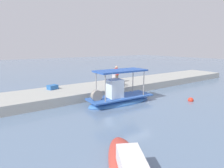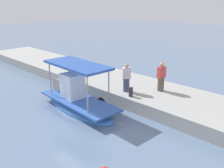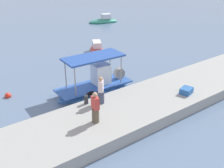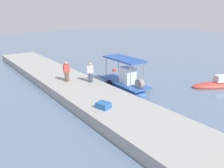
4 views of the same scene
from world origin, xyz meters
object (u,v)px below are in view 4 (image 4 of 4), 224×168
Objects in this scene: main_fishing_boat at (124,83)px; fisherman_by_crate at (91,73)px; mooring_bollard at (91,76)px; marker_buoy at (114,70)px; fisherman_near_bollard at (67,72)px; cargo_crate at (103,105)px; moored_boat_mid at (218,85)px.

main_fishing_boat is 3.08m from fisherman_by_crate.
main_fishing_boat is 3.02m from mooring_bollard.
fisherman_by_crate reaches higher than marker_buoy.
mooring_bollard is at bearing 71.94° from fisherman_near_bollard.
cargo_crate is 0.16× the size of moored_boat_mid.
cargo_crate is at bearing -95.23° from moored_boat_mid.
fisherman_near_bollard is 6.44m from cargo_crate.
moored_boat_mid is (1.06, 11.60, -0.70)m from cargo_crate.
fisherman_near_bollard is 1.03× the size of fisherman_by_crate.
marker_buoy is (-3.07, 4.97, -0.88)m from mooring_bollard.
moored_boat_mid is at bearing 57.31° from fisherman_by_crate.
fisherman_by_crate is 1.00m from mooring_bollard.
moored_boat_mid is at bearing 55.79° from fisherman_near_bollard.
mooring_bollard is (-0.74, 0.45, -0.50)m from fisherman_by_crate.
moored_boat_mid is (9.87, 4.02, 0.10)m from marker_buoy.
main_fishing_boat is 6.02m from cargo_crate.
cargo_crate is (6.38, -0.66, -0.59)m from fisherman_near_bollard.
mooring_bollard is 0.11× the size of moored_boat_mid.
main_fishing_boat reaches higher than mooring_bollard.
marker_buoy is at bearing 121.68° from mooring_bollard.
moored_boat_mid is (4.73, 6.85, -0.27)m from main_fishing_boat.
cargo_crate is (4.99, -2.17, -0.57)m from fisherman_by_crate.
fisherman_near_bollard is at bearing -123.47° from main_fishing_boat.
main_fishing_boat is at bearing 127.68° from cargo_crate.
mooring_bollard is at bearing -58.32° from marker_buoy.
fisherman_by_crate is (-1.32, -2.59, 1.01)m from main_fishing_boat.
marker_buoy is at bearing 125.09° from fisherman_by_crate.
fisherman_near_bollard is (-2.70, -4.09, 1.03)m from main_fishing_boat.
cargo_crate is at bearing -40.76° from marker_buoy.
fisherman_by_crate is at bearing 47.42° from fisherman_near_bollard.
mooring_bollard is 11.30m from moored_boat_mid.
mooring_bollard reaches higher than marker_buoy.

